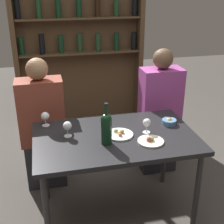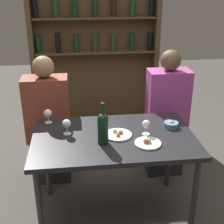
{
  "view_description": "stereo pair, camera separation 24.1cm",
  "coord_description": "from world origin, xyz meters",
  "px_view_note": "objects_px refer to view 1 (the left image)",
  "views": [
    {
      "loc": [
        -0.5,
        -2.04,
        1.86
      ],
      "look_at": [
        0.0,
        0.12,
        0.89
      ],
      "focal_mm": 50.0,
      "sensor_mm": 36.0,
      "label": 1
    },
    {
      "loc": [
        -0.26,
        -2.08,
        1.86
      ],
      "look_at": [
        0.0,
        0.12,
        0.89
      ],
      "focal_mm": 50.0,
      "sensor_mm": 36.0,
      "label": 2
    }
  ],
  "objects_px": {
    "food_plate_0": "(120,134)",
    "food_plate_1": "(151,141)",
    "snack_bowl": "(169,122)",
    "wine_glass_2": "(45,117)",
    "wine_glass_0": "(67,126)",
    "seated_person_left": "(43,129)",
    "wine_glass_1": "(147,123)",
    "wine_bottle": "(106,127)",
    "seated_person_right": "(159,116)"
  },
  "relations": [
    {
      "from": "wine_glass_0",
      "to": "seated_person_right",
      "type": "xyz_separation_m",
      "value": [
        0.93,
        0.49,
        -0.23
      ]
    },
    {
      "from": "wine_glass_2",
      "to": "snack_bowl",
      "type": "xyz_separation_m",
      "value": [
        0.99,
        -0.2,
        -0.06
      ]
    },
    {
      "from": "seated_person_left",
      "to": "snack_bowl",
      "type": "bearing_deg",
      "value": -24.68
    },
    {
      "from": "wine_glass_2",
      "to": "seated_person_left",
      "type": "bearing_deg",
      "value": 96.71
    },
    {
      "from": "wine_glass_0",
      "to": "snack_bowl",
      "type": "xyz_separation_m",
      "value": [
        0.83,
        0.02,
        -0.06
      ]
    },
    {
      "from": "wine_bottle",
      "to": "seated_person_left",
      "type": "relative_size",
      "value": 0.25
    },
    {
      "from": "wine_bottle",
      "to": "food_plate_0",
      "type": "xyz_separation_m",
      "value": [
        0.12,
        0.1,
        -0.12
      ]
    },
    {
      "from": "snack_bowl",
      "to": "seated_person_right",
      "type": "relative_size",
      "value": 0.09
    },
    {
      "from": "wine_glass_2",
      "to": "snack_bowl",
      "type": "distance_m",
      "value": 1.01
    },
    {
      "from": "wine_bottle",
      "to": "wine_glass_1",
      "type": "xyz_separation_m",
      "value": [
        0.34,
        0.1,
        -0.05
      ]
    },
    {
      "from": "snack_bowl",
      "to": "seated_person_right",
      "type": "distance_m",
      "value": 0.51
    },
    {
      "from": "wine_bottle",
      "to": "wine_glass_2",
      "type": "xyz_separation_m",
      "value": [
        -0.42,
        0.4,
        -0.05
      ]
    },
    {
      "from": "wine_glass_0",
      "to": "food_plate_1",
      "type": "bearing_deg",
      "value": -21.43
    },
    {
      "from": "wine_glass_2",
      "to": "food_plate_0",
      "type": "bearing_deg",
      "value": -28.49
    },
    {
      "from": "wine_glass_1",
      "to": "seated_person_left",
      "type": "relative_size",
      "value": 0.1
    },
    {
      "from": "wine_glass_1",
      "to": "food_plate_1",
      "type": "bearing_deg",
      "value": -97.18
    },
    {
      "from": "wine_glass_2",
      "to": "wine_glass_0",
      "type": "bearing_deg",
      "value": -54.86
    },
    {
      "from": "food_plate_0",
      "to": "food_plate_1",
      "type": "distance_m",
      "value": 0.25
    },
    {
      "from": "wine_bottle",
      "to": "wine_glass_1",
      "type": "height_order",
      "value": "wine_bottle"
    },
    {
      "from": "wine_glass_2",
      "to": "snack_bowl",
      "type": "height_order",
      "value": "wine_glass_2"
    },
    {
      "from": "wine_glass_1",
      "to": "snack_bowl",
      "type": "height_order",
      "value": "wine_glass_1"
    },
    {
      "from": "food_plate_1",
      "to": "snack_bowl",
      "type": "distance_m",
      "value": 0.35
    },
    {
      "from": "wine_glass_0",
      "to": "food_plate_0",
      "type": "xyz_separation_m",
      "value": [
        0.39,
        -0.07,
        -0.07
      ]
    },
    {
      "from": "food_plate_0",
      "to": "wine_glass_0",
      "type": "bearing_deg",
      "value": 169.41
    },
    {
      "from": "food_plate_0",
      "to": "food_plate_1",
      "type": "relative_size",
      "value": 1.08
    },
    {
      "from": "wine_bottle",
      "to": "seated_person_right",
      "type": "xyz_separation_m",
      "value": [
        0.67,
        0.67,
        -0.28
      ]
    },
    {
      "from": "snack_bowl",
      "to": "seated_person_left",
      "type": "xyz_separation_m",
      "value": [
        -1.02,
        0.47,
        -0.18
      ]
    },
    {
      "from": "wine_glass_0",
      "to": "seated_person_right",
      "type": "distance_m",
      "value": 1.08
    },
    {
      "from": "food_plate_1",
      "to": "snack_bowl",
      "type": "bearing_deg",
      "value": 45.37
    },
    {
      "from": "wine_glass_1",
      "to": "food_plate_0",
      "type": "height_order",
      "value": "wine_glass_1"
    },
    {
      "from": "wine_bottle",
      "to": "food_plate_1",
      "type": "bearing_deg",
      "value": -9.56
    },
    {
      "from": "wine_glass_0",
      "to": "wine_glass_2",
      "type": "distance_m",
      "value": 0.27
    },
    {
      "from": "wine_glass_1",
      "to": "food_plate_0",
      "type": "distance_m",
      "value": 0.23
    },
    {
      "from": "wine_glass_2",
      "to": "seated_person_right",
      "type": "xyz_separation_m",
      "value": [
        1.09,
        0.27,
        -0.23
      ]
    },
    {
      "from": "wine_bottle",
      "to": "snack_bowl",
      "type": "xyz_separation_m",
      "value": [
        0.57,
        0.2,
        -0.11
      ]
    },
    {
      "from": "food_plate_1",
      "to": "seated_person_right",
      "type": "bearing_deg",
      "value": 63.87
    },
    {
      "from": "wine_glass_1",
      "to": "food_plate_1",
      "type": "height_order",
      "value": "wine_glass_1"
    },
    {
      "from": "food_plate_1",
      "to": "seated_person_left",
      "type": "height_order",
      "value": "seated_person_left"
    },
    {
      "from": "wine_glass_0",
      "to": "food_plate_1",
      "type": "xyz_separation_m",
      "value": [
        0.58,
        -0.23,
        -0.07
      ]
    },
    {
      "from": "wine_bottle",
      "to": "snack_bowl",
      "type": "bearing_deg",
      "value": 19.21
    },
    {
      "from": "wine_glass_2",
      "to": "snack_bowl",
      "type": "bearing_deg",
      "value": -11.41
    },
    {
      "from": "seated_person_left",
      "to": "seated_person_right",
      "type": "distance_m",
      "value": 1.12
    },
    {
      "from": "wine_glass_2",
      "to": "food_plate_0",
      "type": "xyz_separation_m",
      "value": [
        0.54,
        -0.29,
        -0.07
      ]
    },
    {
      "from": "wine_bottle",
      "to": "wine_glass_2",
      "type": "height_order",
      "value": "wine_bottle"
    },
    {
      "from": "wine_glass_1",
      "to": "seated_person_right",
      "type": "relative_size",
      "value": 0.09
    },
    {
      "from": "wine_glass_0",
      "to": "seated_person_left",
      "type": "bearing_deg",
      "value": 110.97
    },
    {
      "from": "wine_glass_2",
      "to": "snack_bowl",
      "type": "relative_size",
      "value": 1.02
    },
    {
      "from": "food_plate_1",
      "to": "seated_person_right",
      "type": "relative_size",
      "value": 0.15
    },
    {
      "from": "wine_glass_1",
      "to": "food_plate_0",
      "type": "xyz_separation_m",
      "value": [
        -0.21,
        0.01,
        -0.07
      ]
    },
    {
      "from": "wine_glass_0",
      "to": "food_plate_0",
      "type": "height_order",
      "value": "wine_glass_0"
    }
  ]
}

